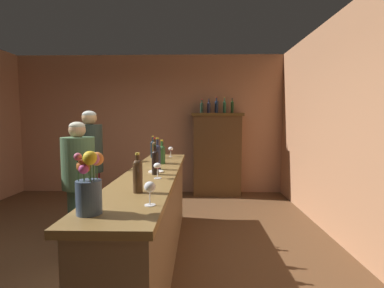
% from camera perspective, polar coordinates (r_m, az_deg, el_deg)
% --- Properties ---
extents(floor, '(8.01, 8.01, 0.00)m').
position_cam_1_polar(floor, '(3.42, -17.69, -22.08)').
color(floor, brown).
rests_on(floor, ground).
extents(wall_back, '(5.68, 0.12, 2.89)m').
position_cam_1_polar(wall_back, '(6.11, -8.40, 3.92)').
color(wall_back, tan).
rests_on(wall_back, ground).
extents(wall_right, '(0.12, 6.28, 2.89)m').
position_cam_1_polar(wall_right, '(3.40, 33.49, 2.51)').
color(wall_right, '#B17A55').
rests_on(wall_right, ground).
extents(bar_counter, '(0.54, 3.10, 0.99)m').
position_cam_1_polar(bar_counter, '(3.10, -8.11, -14.72)').
color(bar_counter, brown).
rests_on(bar_counter, ground).
extents(display_cabinet, '(1.04, 0.38, 1.68)m').
position_cam_1_polar(display_cabinet, '(5.79, 5.07, -1.75)').
color(display_cabinet, '#52361C').
rests_on(display_cabinet, ground).
extents(wine_bottle_chardonnay, '(0.07, 0.07, 0.30)m').
position_cam_1_polar(wine_bottle_chardonnay, '(2.84, -7.45, -3.45)').
color(wine_bottle_chardonnay, black).
rests_on(wine_bottle_chardonnay, bar_counter).
extents(wine_bottle_rose, '(0.07, 0.07, 0.35)m').
position_cam_1_polar(wine_bottle_rose, '(3.12, -6.96, -2.32)').
color(wine_bottle_rose, '#24283B').
rests_on(wine_bottle_rose, bar_counter).
extents(wine_bottle_merlot, '(0.07, 0.07, 0.30)m').
position_cam_1_polar(wine_bottle_merlot, '(2.15, -10.91, -5.99)').
color(wine_bottle_merlot, '#402C1A').
rests_on(wine_bottle_merlot, bar_counter).
extents(wine_bottle_malbec, '(0.07, 0.07, 0.32)m').
position_cam_1_polar(wine_bottle_malbec, '(4.12, -7.89, -0.84)').
color(wine_bottle_malbec, '#1E2B32').
rests_on(wine_bottle_malbec, bar_counter).
extents(wine_bottle_riesling, '(0.07, 0.07, 0.32)m').
position_cam_1_polar(wine_bottle_riesling, '(3.62, -7.52, -1.45)').
color(wine_bottle_riesling, '#412D16').
rests_on(wine_bottle_riesling, bar_counter).
extents(wine_bottle_pinot, '(0.08, 0.08, 0.30)m').
position_cam_1_polar(wine_bottle_pinot, '(3.52, -6.07, -1.91)').
color(wine_bottle_pinot, '#295227').
rests_on(wine_bottle_pinot, bar_counter).
extents(wine_glass_front, '(0.07, 0.07, 0.15)m').
position_cam_1_polar(wine_glass_front, '(1.83, -8.52, -8.77)').
color(wine_glass_front, white).
rests_on(wine_glass_front, bar_counter).
extents(wine_glass_mid, '(0.07, 0.07, 0.15)m').
position_cam_1_polar(wine_glass_mid, '(4.22, -4.33, -1.08)').
color(wine_glass_mid, white).
rests_on(wine_glass_mid, bar_counter).
extents(wine_glass_rear, '(0.07, 0.07, 0.15)m').
position_cam_1_polar(wine_glass_rear, '(2.65, -6.99, -4.60)').
color(wine_glass_rear, white).
rests_on(wine_glass_rear, bar_counter).
extents(flower_arrangement, '(0.15, 0.16, 0.37)m').
position_cam_1_polar(flower_arrangement, '(1.74, -20.05, -7.63)').
color(flower_arrangement, '#3B4E66').
rests_on(flower_arrangement, bar_counter).
extents(cheese_plate, '(0.16, 0.16, 0.01)m').
position_cam_1_polar(cheese_plate, '(2.99, -7.30, -5.53)').
color(cheese_plate, white).
rests_on(cheese_plate, bar_counter).
extents(display_bottle_left, '(0.06, 0.06, 0.28)m').
position_cam_1_polar(display_bottle_left, '(5.75, 2.00, 7.44)').
color(display_bottle_left, '#1D3324').
rests_on(display_bottle_left, display_cabinet).
extents(display_bottle_midleft, '(0.07, 0.07, 0.29)m').
position_cam_1_polar(display_bottle_midleft, '(5.75, 3.42, 7.50)').
color(display_bottle_midleft, '#232437').
rests_on(display_bottle_midleft, display_cabinet).
extents(display_bottle_center, '(0.07, 0.07, 0.33)m').
position_cam_1_polar(display_bottle_center, '(5.76, 4.98, 7.63)').
color(display_bottle_center, '#172238').
rests_on(display_bottle_center, display_cabinet).
extents(display_bottle_midright, '(0.06, 0.06, 0.32)m').
position_cam_1_polar(display_bottle_midright, '(5.77, 6.59, 7.55)').
color(display_bottle_midright, '#245234').
rests_on(display_bottle_midright, display_cabinet).
extents(display_bottle_right, '(0.06, 0.06, 0.30)m').
position_cam_1_polar(display_bottle_right, '(5.79, 8.13, 7.49)').
color(display_bottle_right, '#1B3919').
rests_on(display_bottle_right, display_cabinet).
extents(patron_in_navy, '(0.36, 0.36, 1.52)m').
position_cam_1_polar(patron_in_navy, '(3.46, -21.85, -7.34)').
color(patron_in_navy, '#3D6751').
rests_on(patron_in_navy, ground).
extents(patron_in_grey, '(0.33, 0.33, 1.66)m').
position_cam_1_polar(patron_in_grey, '(4.08, -19.76, -4.12)').
color(patron_in_grey, maroon).
rests_on(patron_in_grey, ground).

